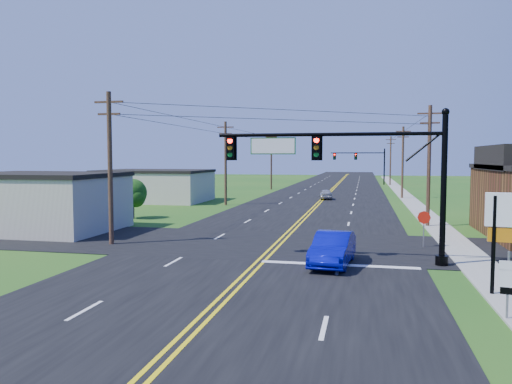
% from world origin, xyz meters
% --- Properties ---
extents(ground, '(260.00, 260.00, 0.00)m').
position_xyz_m(ground, '(0.00, 0.00, 0.00)').
color(ground, '#1A4D16').
rests_on(ground, ground).
extents(road_main, '(16.00, 220.00, 0.04)m').
position_xyz_m(road_main, '(0.00, 50.00, 0.02)').
color(road_main, black).
rests_on(road_main, ground).
extents(road_cross, '(70.00, 10.00, 0.04)m').
position_xyz_m(road_cross, '(0.00, 12.00, 0.02)').
color(road_cross, black).
rests_on(road_cross, ground).
extents(sidewalk, '(2.00, 160.00, 0.08)m').
position_xyz_m(sidewalk, '(10.50, 40.00, 0.04)').
color(sidewalk, gray).
rests_on(sidewalk, ground).
extents(signal_mast_main, '(11.30, 0.60, 7.48)m').
position_xyz_m(signal_mast_main, '(4.34, 8.00, 4.75)').
color(signal_mast_main, black).
rests_on(signal_mast_main, ground).
extents(signal_mast_far, '(10.98, 0.60, 7.48)m').
position_xyz_m(signal_mast_far, '(4.44, 80.00, 4.55)').
color(signal_mast_far, black).
rests_on(signal_mast_far, ground).
extents(cream_bldg_near, '(10.20, 8.20, 4.10)m').
position_xyz_m(cream_bldg_near, '(-17.00, 14.00, 2.06)').
color(cream_bldg_near, beige).
rests_on(cream_bldg_near, ground).
extents(cream_bldg_far, '(12.20, 9.20, 3.70)m').
position_xyz_m(cream_bldg_far, '(-19.00, 38.00, 1.86)').
color(cream_bldg_far, beige).
rests_on(cream_bldg_far, ground).
extents(utility_pole_left_a, '(1.80, 0.28, 9.00)m').
position_xyz_m(utility_pole_left_a, '(-9.50, 10.00, 4.72)').
color(utility_pole_left_a, '#3E2C1C').
rests_on(utility_pole_left_a, ground).
extents(utility_pole_left_b, '(1.80, 0.28, 9.00)m').
position_xyz_m(utility_pole_left_b, '(-9.50, 35.00, 4.72)').
color(utility_pole_left_b, '#3E2C1C').
rests_on(utility_pole_left_b, ground).
extents(utility_pole_left_c, '(1.80, 0.28, 9.00)m').
position_xyz_m(utility_pole_left_c, '(-9.50, 62.00, 4.72)').
color(utility_pole_left_c, '#3E2C1C').
rests_on(utility_pole_left_c, ground).
extents(utility_pole_right_a, '(1.80, 0.28, 9.00)m').
position_xyz_m(utility_pole_right_a, '(9.80, 22.00, 4.72)').
color(utility_pole_right_a, '#3E2C1C').
rests_on(utility_pole_right_a, ground).
extents(utility_pole_right_b, '(1.80, 0.28, 9.00)m').
position_xyz_m(utility_pole_right_b, '(9.80, 48.00, 4.72)').
color(utility_pole_right_b, '#3E2C1C').
rests_on(utility_pole_right_b, ground).
extents(utility_pole_right_c, '(1.80, 0.28, 9.00)m').
position_xyz_m(utility_pole_right_c, '(9.80, 78.00, 4.72)').
color(utility_pole_right_c, '#3E2C1C').
rests_on(utility_pole_right_c, ground).
extents(tree_right_back, '(3.00, 3.00, 4.10)m').
position_xyz_m(tree_right_back, '(16.00, 26.00, 2.60)').
color(tree_right_back, '#3E2C1C').
rests_on(tree_right_back, ground).
extents(tree_left, '(2.40, 2.40, 3.37)m').
position_xyz_m(tree_left, '(-14.00, 22.00, 2.16)').
color(tree_left, '#3E2C1C').
rests_on(tree_left, ground).
extents(blue_car, '(2.11, 4.87, 1.56)m').
position_xyz_m(blue_car, '(3.71, 7.00, 0.78)').
color(blue_car, '#070BA9').
rests_on(blue_car, ground).
extents(distant_car, '(1.91, 3.81, 1.25)m').
position_xyz_m(distant_car, '(0.55, 44.59, 0.62)').
color(distant_car, '#A7A7AB').
rests_on(distant_car, ground).
extents(route_sign, '(0.55, 0.14, 2.23)m').
position_xyz_m(route_sign, '(9.61, -0.02, 1.30)').
color(route_sign, slate).
rests_on(route_sign, ground).
extents(stop_sign, '(0.72, 0.31, 2.12)m').
position_xyz_m(stop_sign, '(8.50, 12.83, 1.53)').
color(stop_sign, slate).
rests_on(stop_sign, ground).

